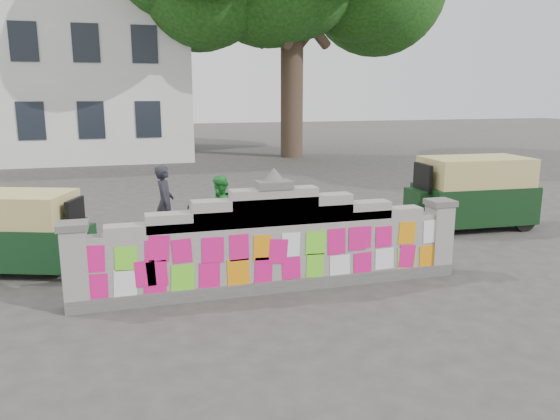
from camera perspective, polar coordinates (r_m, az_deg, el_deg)
The scene contains 8 objects.
ground at distance 9.04m, azimuth -0.61°, elevation -8.27°, with size 100.00×100.00×0.00m, color #383533.
parapet_wall at distance 8.80m, azimuth -0.61°, elevation -3.71°, with size 6.48×0.44×2.01m.
building at distance 30.51m, azimuth -25.91°, elevation 12.59°, with size 16.00×10.00×8.90m.
cyclist_bike at distance 11.26m, azimuth -11.81°, elevation -2.04°, with size 0.59×1.69×0.89m, color black.
cyclist_rider at distance 11.19m, azimuth -11.88°, elevation -0.50°, with size 0.55×0.36×1.51m, color #222129.
pedestrian at distance 11.35m, azimuth -6.22°, elevation -0.17°, with size 0.73×0.57×1.49m, color green.
rickshaw_left at distance 10.81m, azimuth -25.74°, elevation -1.97°, with size 2.66×1.89×1.43m.
rickshaw_right at distance 13.62m, azimuth 19.36°, elevation 1.82°, with size 3.08×1.55×1.68m.
Camera 1 is at (-2.30, -8.15, 3.16)m, focal length 35.00 mm.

